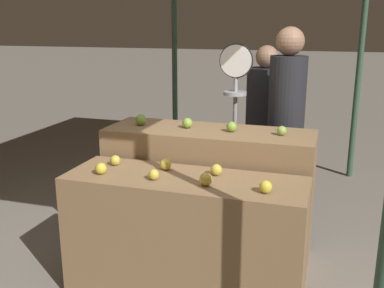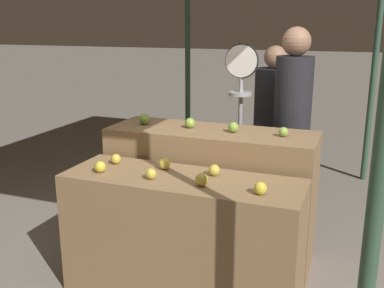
% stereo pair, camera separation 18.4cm
% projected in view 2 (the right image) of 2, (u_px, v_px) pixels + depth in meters
% --- Properties ---
extents(display_counter_front, '(1.61, 0.55, 0.86)m').
position_uv_depth(display_counter_front, '(182.00, 237.00, 3.08)').
color(display_counter_front, olive).
rests_on(display_counter_front, ground_plane).
extents(display_counter_back, '(1.61, 0.55, 1.05)m').
position_uv_depth(display_counter_back, '(211.00, 194.00, 3.60)').
color(display_counter_back, olive).
rests_on(display_counter_back, ground_plane).
extents(apple_front_0, '(0.08, 0.08, 0.08)m').
position_uv_depth(apple_front_0, '(100.00, 167.00, 3.06)').
color(apple_front_0, gold).
rests_on(apple_front_0, display_counter_front).
extents(apple_front_1, '(0.07, 0.07, 0.07)m').
position_uv_depth(apple_front_1, '(151.00, 174.00, 2.93)').
color(apple_front_1, gold).
rests_on(apple_front_1, display_counter_front).
extents(apple_front_2, '(0.08, 0.08, 0.08)m').
position_uv_depth(apple_front_2, '(202.00, 180.00, 2.81)').
color(apple_front_2, gold).
rests_on(apple_front_2, display_counter_front).
extents(apple_front_3, '(0.08, 0.08, 0.08)m').
position_uv_depth(apple_front_3, '(260.00, 188.00, 2.66)').
color(apple_front_3, gold).
rests_on(apple_front_3, display_counter_front).
extents(apple_front_4, '(0.07, 0.07, 0.07)m').
position_uv_depth(apple_front_4, '(116.00, 159.00, 3.25)').
color(apple_front_4, gold).
rests_on(apple_front_4, display_counter_front).
extents(apple_front_5, '(0.08, 0.08, 0.08)m').
position_uv_depth(apple_front_5, '(165.00, 164.00, 3.13)').
color(apple_front_5, yellow).
rests_on(apple_front_5, display_counter_front).
extents(apple_front_6, '(0.08, 0.08, 0.08)m').
position_uv_depth(apple_front_6, '(214.00, 170.00, 2.99)').
color(apple_front_6, gold).
rests_on(apple_front_6, display_counter_front).
extents(apple_back_0, '(0.09, 0.09, 0.09)m').
position_uv_depth(apple_back_0, '(144.00, 119.00, 3.64)').
color(apple_back_0, '#7AA338').
rests_on(apple_back_0, display_counter_back).
extents(apple_back_1, '(0.08, 0.08, 0.08)m').
position_uv_depth(apple_back_1, '(190.00, 123.00, 3.52)').
color(apple_back_1, '#84AD3D').
rests_on(apple_back_1, display_counter_back).
extents(apple_back_2, '(0.08, 0.08, 0.08)m').
position_uv_depth(apple_back_2, '(233.00, 127.00, 3.38)').
color(apple_back_2, '#84AD3D').
rests_on(apple_back_2, display_counter_back).
extents(apple_back_3, '(0.07, 0.07, 0.07)m').
position_uv_depth(apple_back_3, '(283.00, 132.00, 3.25)').
color(apple_back_3, '#8EB247').
rests_on(apple_back_3, display_counter_back).
extents(produce_scale, '(0.29, 0.20, 1.69)m').
position_uv_depth(produce_scale, '(240.00, 97.00, 3.85)').
color(produce_scale, '#99999E').
rests_on(produce_scale, ground_plane).
extents(person_vendor_at_scale, '(0.33, 0.33, 1.83)m').
position_uv_depth(person_vendor_at_scale, '(292.00, 116.00, 3.85)').
color(person_vendor_at_scale, '#2D2D38').
rests_on(person_vendor_at_scale, ground_plane).
extents(person_customer_left, '(0.49, 0.49, 1.65)m').
position_uv_depth(person_customer_left, '(273.00, 118.00, 4.42)').
color(person_customer_left, '#2D2D38').
rests_on(person_customer_left, ground_plane).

